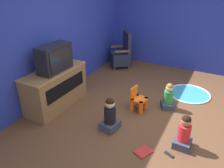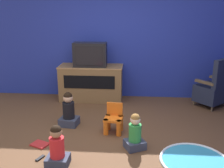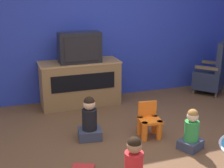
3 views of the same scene
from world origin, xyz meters
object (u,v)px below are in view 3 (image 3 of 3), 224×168
at_px(black_armchair, 212,74).
at_px(child_watching_center, 134,166).
at_px(television, 80,47).
at_px(child_watching_left, 191,132).
at_px(tv_cabinet, 80,82).
at_px(yellow_kid_chair, 149,123).
at_px(child_watching_right, 90,121).

relative_size(black_armchair, child_watching_center, 1.80).
height_order(television, child_watching_left, television).
distance_m(tv_cabinet, child_watching_left, 2.26).
distance_m(black_armchair, child_watching_center, 3.50).
bearing_deg(child_watching_left, television, 90.06).
height_order(tv_cabinet, yellow_kid_chair, tv_cabinet).
relative_size(tv_cabinet, television, 1.96).
bearing_deg(child_watching_center, tv_cabinet, 90.03).
xyz_separation_m(black_armchair, child_watching_center, (-2.61, -2.33, -0.14)).
bearing_deg(television, yellow_kid_chair, -67.66).
height_order(tv_cabinet, child_watching_center, tv_cabinet).
height_order(tv_cabinet, television, television).
bearing_deg(child_watching_center, child_watching_left, 28.07).
bearing_deg(child_watching_center, yellow_kid_chair, 58.15).
bearing_deg(yellow_kid_chair, child_watching_right, 172.53).
distance_m(television, child_watching_right, 1.50).
bearing_deg(yellow_kid_chair, child_watching_center, -116.65).
relative_size(yellow_kid_chair, child_watching_left, 0.87).
xyz_separation_m(yellow_kid_chair, child_watching_right, (-0.80, 0.20, 0.06)).
xyz_separation_m(yellow_kid_chair, child_watching_left, (0.35, -0.50, 0.04)).
relative_size(black_armchair, child_watching_right, 1.70).
xyz_separation_m(tv_cabinet, yellow_kid_chair, (0.61, -1.54, -0.20)).
height_order(television, yellow_kid_chair, television).
distance_m(yellow_kid_chair, child_watching_right, 0.82).
xyz_separation_m(television, child_watching_center, (-0.05, -2.48, -0.78)).
height_order(television, child_watching_right, television).
bearing_deg(child_watching_center, television, 90.00).
bearing_deg(tv_cabinet, black_armchair, -4.92).
height_order(black_armchair, child_watching_right, black_armchair).
bearing_deg(yellow_kid_chair, black_armchair, 40.39).
bearing_deg(child_watching_right, television, 89.97).
relative_size(television, child_watching_center, 1.23).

